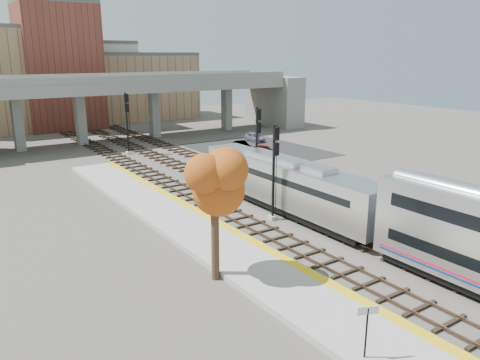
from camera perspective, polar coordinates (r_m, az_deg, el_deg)
ground at (r=32.65m, az=11.54°, el=-7.06°), size 160.00×160.00×0.00m
platform at (r=28.20m, az=1.00°, el=-10.00°), size 4.50×60.00×0.35m
yellow_strip at (r=29.16m, az=4.09°, el=-8.77°), size 0.70×60.00×0.01m
tracks at (r=42.24m, az=0.33°, el=-1.54°), size 10.70×95.00×0.25m
overpass at (r=71.44m, az=-12.05°, el=9.62°), size 54.00×12.00×9.50m
buildings_far at (r=90.59m, az=-19.64°, el=11.47°), size 43.00×21.00×20.60m
parking_lot at (r=61.89m, az=2.18°, el=3.73°), size 14.00×18.00×0.04m
locomotive at (r=37.07m, az=5.67°, el=-0.43°), size 3.02×19.05×4.10m
signal_mast_near at (r=34.66m, az=4.17°, el=0.79°), size 0.60×0.64×7.22m
signal_mast_mid at (r=43.05m, az=2.09°, el=3.92°), size 0.60×0.64×7.55m
signal_mast_far at (r=60.14m, az=-13.58°, el=6.75°), size 0.60×0.64×7.66m
station_sign at (r=19.81m, az=15.24°, el=-16.27°), size 0.85×0.40×2.27m
tree at (r=24.70m, az=-3.15°, el=-0.26°), size 3.60×3.60×7.55m
car_a at (r=58.61m, az=3.00°, el=3.68°), size 2.65×3.68×1.17m
car_b at (r=61.86m, az=0.24°, el=4.27°), size 1.60×3.46×1.10m
car_c at (r=67.75m, az=1.82°, el=5.22°), size 1.91×4.09×1.15m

